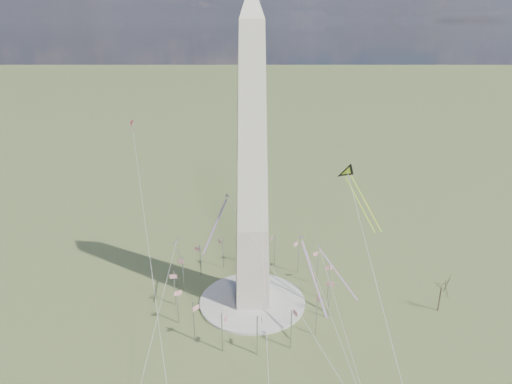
{
  "coord_description": "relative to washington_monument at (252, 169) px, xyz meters",
  "views": [
    {
      "loc": [
        -6.82,
        -132.58,
        90.21
      ],
      "look_at": [
        1.26,
        0.0,
        40.29
      ],
      "focal_mm": 32.0,
      "sensor_mm": 36.0,
      "label": 1
    }
  ],
  "objects": [
    {
      "name": "tree_near",
      "position": [
        61.25,
        -8.6,
        -38.45
      ],
      "size": [
        7.62,
        7.62,
        13.33
      ],
      "color": "#433329",
      "rests_on": "ground"
    },
    {
      "name": "kite_streamer_right",
      "position": [
        25.98,
        -4.16,
        -32.37
      ],
      "size": [
        11.23,
        15.73,
        12.55
      ],
      "rotation": [
        0.0,
        0.0,
        3.74
      ],
      "color": "#E34423",
      "rests_on": "ground"
    },
    {
      "name": "ground",
      "position": [
        0.0,
        0.0,
        -47.95
      ],
      "size": [
        2000.0,
        2000.0,
        0.0
      ],
      "primitive_type": "plane",
      "color": "#3E5128",
      "rests_on": "ground"
    },
    {
      "name": "kite_streamer_left",
      "position": [
        16.74,
        -12.22,
        -26.6
      ],
      "size": [
        5.81,
        22.66,
        15.69
      ],
      "rotation": [
        0.0,
        0.0,
        3.34
      ],
      "color": "#E34423",
      "rests_on": "ground"
    },
    {
      "name": "plaza",
      "position": [
        0.0,
        0.0,
        -47.55
      ],
      "size": [
        36.0,
        36.0,
        0.8
      ],
      "primitive_type": "cylinder",
      "color": "beige",
      "rests_on": "ground"
    },
    {
      "name": "kite_small_white",
      "position": [
        3.31,
        38.24,
        24.89
      ],
      "size": [
        1.31,
        1.75,
        4.46
      ],
      "rotation": [
        0.0,
        0.0,
        2.94
      ],
      "color": "silver",
      "rests_on": "ground"
    },
    {
      "name": "kite_delta_black",
      "position": [
        32.21,
        6.92,
        -5.01
      ],
      "size": [
        11.6,
        21.07,
        17.23
      ],
      "rotation": [
        0.0,
        0.0,
        3.48
      ],
      "color": "black",
      "rests_on": "ground"
    },
    {
      "name": "kite_diamond_purple",
      "position": [
        -24.66,
        2.87,
        -26.23
      ],
      "size": [
        2.68,
        3.31,
        9.69
      ],
      "rotation": [
        0.0,
        0.0,
        2.22
      ],
      "color": "#481C7E",
      "rests_on": "ground"
    },
    {
      "name": "flagpole_ring",
      "position": [
        -0.0,
        -0.0,
        -40.68
      ],
      "size": [
        54.4,
        54.4,
        13.0
      ],
      "color": "#B7B8BE",
      "rests_on": "ground"
    },
    {
      "name": "kite_streamer_mid",
      "position": [
        -10.55,
        0.21,
        -15.79
      ],
      "size": [
        8.8,
        17.9,
        13.1
      ],
      "rotation": [
        0.0,
        0.0,
        2.72
      ],
      "color": "#E34423",
      "rests_on": "ground"
    },
    {
      "name": "washington_monument",
      "position": [
        0.0,
        0.0,
        0.0
      ],
      "size": [
        15.56,
        15.56,
        100.0
      ],
      "color": "beige",
      "rests_on": "plaza"
    },
    {
      "name": "kite_small_red",
      "position": [
        -43.32,
        40.22,
        6.18
      ],
      "size": [
        1.46,
        1.84,
        4.81
      ],
      "rotation": [
        0.0,
        0.0,
        2.97
      ],
      "color": "red",
      "rests_on": "ground"
    }
  ]
}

